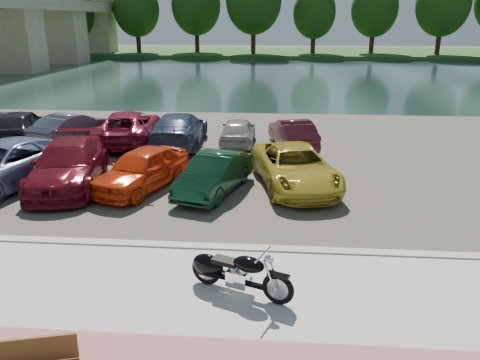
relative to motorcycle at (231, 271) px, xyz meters
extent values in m
plane|color=#595447|center=(-0.05, -0.06, -0.56)|extent=(200.00, 200.00, 0.00)
cube|color=#B3AFA8|center=(-0.05, -1.06, -0.51)|extent=(60.00, 6.00, 0.10)
cube|color=#B3AFA8|center=(-0.05, 1.94, -0.49)|extent=(60.00, 0.30, 0.14)
cube|color=#443E37|center=(-0.05, 10.94, -0.54)|extent=(60.00, 18.00, 0.04)
cube|color=#182C28|center=(-0.05, 39.94, -0.56)|extent=(120.00, 40.00, 0.00)
cube|color=#204A1A|center=(-0.05, 71.94, -0.26)|extent=(120.00, 24.00, 0.60)
cube|color=tan|center=(-28.05, 41.94, 3.04)|extent=(6.00, 4.00, 7.20)
cube|color=tan|center=(-28.05, 53.94, 3.04)|extent=(6.00, 4.00, 7.20)
cube|color=tan|center=(-28.05, 65.94, 3.04)|extent=(6.00, 4.00, 7.20)
cylinder|color=#311D12|center=(-30.05, 64.54, 2.29)|extent=(0.70, 0.70, 4.50)
ellipsoid|color=#14370F|center=(-30.05, 64.54, 5.89)|extent=(6.30, 6.30, 7.56)
cylinder|color=#311D12|center=(-21.05, 65.94, 2.51)|extent=(0.70, 0.70, 4.95)
ellipsoid|color=#14370F|center=(-21.05, 65.94, 6.47)|extent=(6.93, 6.93, 8.32)
cylinder|color=#311D12|center=(-12.05, 67.34, 2.74)|extent=(0.70, 0.70, 5.40)
ellipsoid|color=#14370F|center=(-12.05, 67.34, 7.06)|extent=(7.56, 7.56, 9.07)
cylinder|color=#311D12|center=(-3.05, 64.54, 2.96)|extent=(0.70, 0.70, 5.85)
ellipsoid|color=#14370F|center=(-3.05, 64.54, 7.64)|extent=(8.19, 8.19, 9.83)
cylinder|color=#311D12|center=(5.95, 65.94, 2.29)|extent=(0.70, 0.70, 4.50)
ellipsoid|color=#14370F|center=(5.95, 65.94, 5.89)|extent=(6.30, 6.30, 7.56)
cylinder|color=#311D12|center=(14.95, 67.34, 2.51)|extent=(0.70, 0.70, 4.95)
ellipsoid|color=#14370F|center=(14.95, 67.34, 6.47)|extent=(6.93, 6.93, 8.32)
cylinder|color=#311D12|center=(23.95, 64.54, 2.74)|extent=(0.70, 0.70, 5.40)
ellipsoid|color=#14370F|center=(23.95, 64.54, 7.06)|extent=(7.56, 7.56, 9.07)
torus|color=black|center=(0.96, -0.40, -0.12)|extent=(0.68, 0.37, 0.68)
torus|color=black|center=(-0.56, 0.22, -0.12)|extent=(0.68, 0.37, 0.68)
cylinder|color=#B2B2B7|center=(0.96, -0.40, -0.12)|extent=(0.45, 0.23, 0.46)
cylinder|color=#B2B2B7|center=(-0.56, 0.22, -0.12)|extent=(0.45, 0.23, 0.46)
cylinder|color=silver|center=(0.80, -0.44, 0.18)|extent=(0.32, 0.17, 0.63)
cylinder|color=silver|center=(0.87, -0.25, 0.18)|extent=(0.32, 0.17, 0.63)
cylinder|color=silver|center=(0.66, -0.27, 0.57)|extent=(0.32, 0.71, 0.04)
sphere|color=silver|center=(0.75, -0.31, 0.49)|extent=(0.21, 0.21, 0.16)
sphere|color=silver|center=(0.82, -0.34, 0.49)|extent=(0.14, 0.14, 0.11)
cube|color=black|center=(0.96, -0.40, 0.19)|extent=(0.47, 0.30, 0.06)
cube|color=black|center=(0.20, -0.09, -0.18)|extent=(1.15, 0.55, 0.08)
cube|color=silver|center=(0.15, -0.07, -0.11)|extent=(0.54, 0.47, 0.34)
cylinder|color=silver|center=(0.25, -0.11, 0.09)|extent=(0.29, 0.26, 0.27)
cylinder|color=silver|center=(0.06, -0.03, 0.09)|extent=(0.29, 0.26, 0.27)
ellipsoid|color=black|center=(0.37, -0.16, 0.26)|extent=(0.77, 0.59, 0.32)
cube|color=black|center=(-0.12, 0.04, 0.20)|extent=(0.61, 0.47, 0.10)
ellipsoid|color=black|center=(-0.52, 0.20, 0.00)|extent=(0.80, 0.59, 0.50)
cube|color=black|center=(-0.56, 0.22, -0.07)|extent=(0.44, 0.32, 0.30)
cylinder|color=silver|center=(-0.06, 0.19, -0.24)|extent=(1.05, 0.50, 0.09)
cylinder|color=silver|center=(-0.06, 0.19, -0.16)|extent=(1.05, 0.50, 0.09)
cylinder|color=#B2B2B7|center=(-0.01, -0.20, -0.33)|extent=(0.08, 0.14, 0.22)
cube|color=brown|center=(-3.06, -2.77, 0.04)|extent=(1.75, 0.50, 0.45)
imported|color=#7782AD|center=(-8.43, 6.01, 0.24)|extent=(3.97, 5.96, 1.52)
imported|color=maroon|center=(-6.20, 6.26, 0.23)|extent=(3.12, 5.53, 1.51)
imported|color=red|center=(-3.63, 6.15, 0.17)|extent=(2.93, 4.40, 1.39)
imported|color=#0F3A1F|center=(-1.16, 6.01, 0.11)|extent=(2.37, 4.07, 1.27)
imported|color=gold|center=(1.51, 6.80, 0.17)|extent=(3.37, 5.37, 1.38)
imported|color=black|center=(-11.20, 12.33, 0.21)|extent=(2.47, 4.53, 1.46)
imported|color=slate|center=(-8.60, 12.09, 0.17)|extent=(2.80, 4.42, 1.38)
imported|color=maroon|center=(-5.96, 12.17, 0.23)|extent=(3.11, 5.65, 1.50)
imported|color=#314260|center=(-3.55, 11.94, 0.23)|extent=(2.21, 5.20, 1.50)
imported|color=#A5A4A0|center=(-0.91, 12.25, 0.11)|extent=(1.50, 3.71, 1.26)
imported|color=#4B141E|center=(1.56, 11.98, 0.13)|extent=(2.27, 4.15, 1.30)
camera|label=1|loc=(0.86, -8.46, 4.91)|focal=35.00mm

